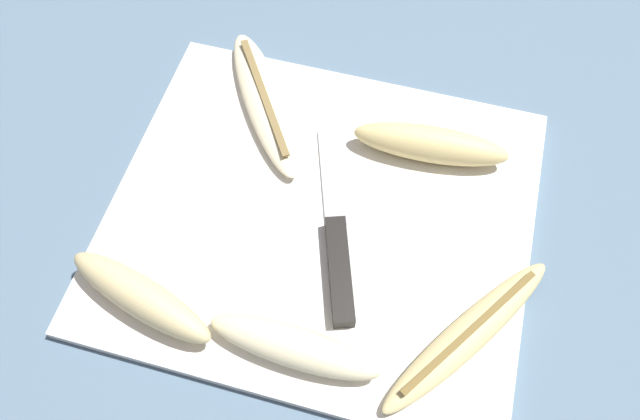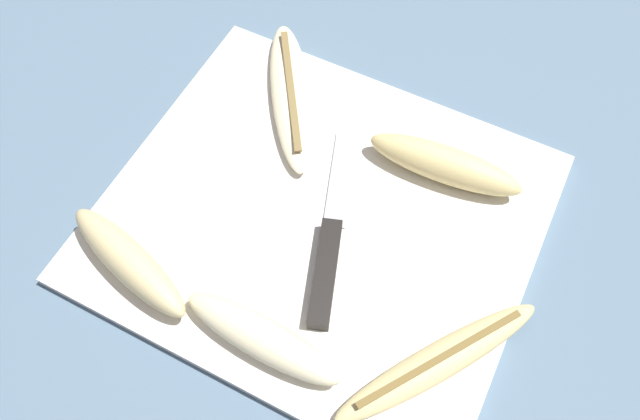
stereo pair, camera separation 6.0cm
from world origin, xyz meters
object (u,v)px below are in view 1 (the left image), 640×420
(banana_bright_far, at_px, (265,102))
(banana_golden_short, at_px, (431,144))
(banana_spotted_left, at_px, (468,334))
(banana_mellow_near, at_px, (141,297))
(knife, at_px, (338,254))
(banana_pale_long, at_px, (293,346))

(banana_bright_far, relative_size, banana_golden_short, 1.21)
(banana_spotted_left, height_order, banana_mellow_near, banana_mellow_near)
(knife, bearing_deg, banana_golden_short, 46.83)
(banana_spotted_left, bearing_deg, banana_bright_far, 141.48)
(banana_mellow_near, bearing_deg, banana_golden_short, 46.38)
(banana_pale_long, bearing_deg, banana_bright_far, 112.93)
(knife, xyz_separation_m, banana_mellow_near, (-0.16, -0.09, 0.01))
(banana_mellow_near, distance_m, banana_golden_short, 0.32)
(banana_mellow_near, bearing_deg, knife, 30.25)
(banana_spotted_left, relative_size, banana_bright_far, 0.97)
(knife, distance_m, banana_pale_long, 0.10)
(banana_bright_far, distance_m, banana_golden_short, 0.19)
(knife, height_order, banana_golden_short, banana_golden_short)
(banana_pale_long, height_order, banana_mellow_near, banana_mellow_near)
(banana_mellow_near, height_order, banana_bright_far, banana_mellow_near)
(banana_spotted_left, xyz_separation_m, banana_mellow_near, (-0.29, -0.05, 0.01))
(banana_pale_long, relative_size, banana_spotted_left, 0.82)
(banana_spotted_left, bearing_deg, banana_pale_long, -160.24)
(banana_bright_far, bearing_deg, banana_pale_long, -67.07)
(knife, xyz_separation_m, banana_golden_short, (0.06, 0.14, 0.01))
(banana_spotted_left, bearing_deg, banana_mellow_near, -171.03)
(banana_pale_long, relative_size, banana_mellow_near, 0.99)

